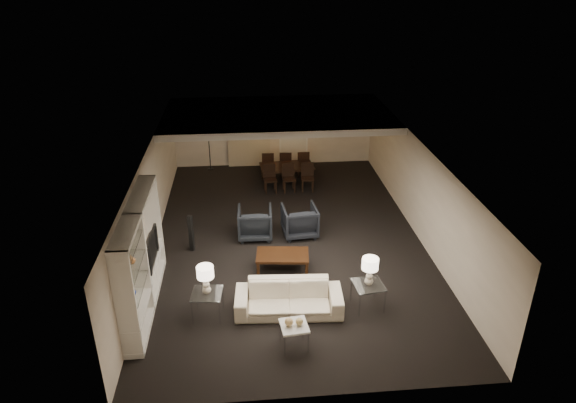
% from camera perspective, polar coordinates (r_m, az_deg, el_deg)
% --- Properties ---
extents(floor, '(11.00, 11.00, 0.00)m').
position_cam_1_polar(floor, '(13.82, 0.00, -4.11)').
color(floor, black).
rests_on(floor, ground).
extents(ceiling, '(7.00, 11.00, 0.02)m').
position_cam_1_polar(ceiling, '(12.77, 0.00, 5.67)').
color(ceiling, silver).
rests_on(ceiling, ground).
extents(wall_back, '(7.00, 0.02, 2.50)m').
position_cam_1_polar(wall_back, '(18.36, -1.58, 7.86)').
color(wall_back, '#C3B39D').
rests_on(wall_back, ground).
extents(wall_front, '(7.00, 0.02, 2.50)m').
position_cam_1_polar(wall_front, '(8.62, 3.45, -15.05)').
color(wall_front, '#C3B39D').
rests_on(wall_front, ground).
extents(wall_left, '(0.02, 11.00, 2.50)m').
position_cam_1_polar(wall_left, '(13.42, -15.05, -0.01)').
color(wall_left, '#C3B39D').
rests_on(wall_left, ground).
extents(wall_right, '(0.02, 11.00, 2.50)m').
position_cam_1_polar(wall_right, '(13.98, 14.44, 1.12)').
color(wall_right, '#C3B39D').
rests_on(wall_right, ground).
extents(ceiling_soffit, '(7.00, 4.00, 0.20)m').
position_cam_1_polar(ceiling_soffit, '(16.12, -1.15, 9.58)').
color(ceiling_soffit, silver).
rests_on(ceiling_soffit, ceiling).
extents(curtains, '(1.50, 0.12, 2.40)m').
position_cam_1_polar(curtains, '(18.27, -4.40, 7.53)').
color(curtains, beige).
rests_on(curtains, wall_back).
extents(door, '(0.90, 0.05, 2.10)m').
position_cam_1_polar(door, '(18.45, 0.62, 7.30)').
color(door, silver).
rests_on(door, wall_back).
extents(painting, '(0.95, 0.04, 0.65)m').
position_cam_1_polar(painting, '(18.48, 5.01, 8.86)').
color(painting, '#142D38').
rests_on(painting, wall_back).
extents(media_unit, '(0.38, 3.40, 2.35)m').
position_cam_1_polar(media_unit, '(11.17, -15.99, -6.09)').
color(media_unit, white).
rests_on(media_unit, wall_left).
extents(pendant_light, '(0.52, 0.52, 0.24)m').
position_cam_1_polar(pendant_light, '(16.28, -0.07, 7.99)').
color(pendant_light, '#D8591E').
rests_on(pendant_light, ceiling_soffit).
extents(sofa, '(2.31, 1.02, 0.66)m').
position_cam_1_polar(sofa, '(11.02, 0.08, -10.71)').
color(sofa, beige).
rests_on(sofa, floor).
extents(coffee_table, '(1.31, 0.85, 0.44)m').
position_cam_1_polar(coffee_table, '(12.40, -0.61, -6.74)').
color(coffee_table, black).
rests_on(coffee_table, floor).
extents(armchair_left, '(0.93, 0.95, 0.84)m').
position_cam_1_polar(armchair_left, '(13.74, -3.69, -2.36)').
color(armchair_left, black).
rests_on(armchair_left, floor).
extents(armchair_right, '(0.98, 1.00, 0.84)m').
position_cam_1_polar(armchair_right, '(13.82, 1.30, -2.15)').
color(armchair_right, black).
rests_on(armchair_right, floor).
extents(side_table_left, '(0.68, 0.68, 0.58)m').
position_cam_1_polar(side_table_left, '(11.05, -8.90, -11.23)').
color(side_table_left, silver).
rests_on(side_table_left, floor).
extents(side_table_right, '(0.69, 0.69, 0.58)m').
position_cam_1_polar(side_table_right, '(11.30, 8.84, -10.28)').
color(side_table_right, silver).
rests_on(side_table_right, floor).
extents(table_lamp_left, '(0.37, 0.37, 0.64)m').
position_cam_1_polar(table_lamp_left, '(10.70, -9.12, -8.62)').
color(table_lamp_left, beige).
rests_on(table_lamp_left, side_table_left).
extents(table_lamp_right, '(0.37, 0.37, 0.64)m').
position_cam_1_polar(table_lamp_right, '(10.96, 9.05, -7.70)').
color(table_lamp_right, beige).
rests_on(table_lamp_right, side_table_right).
extents(marble_table, '(0.57, 0.57, 0.52)m').
position_cam_1_polar(marble_table, '(10.21, 0.67, -14.68)').
color(marble_table, silver).
rests_on(marble_table, floor).
extents(gold_gourd_a, '(0.17, 0.17, 0.17)m').
position_cam_1_polar(gold_gourd_a, '(9.98, 0.10, -13.23)').
color(gold_gourd_a, '#D8B272').
rests_on(gold_gourd_a, marble_table).
extents(gold_gourd_b, '(0.14, 0.14, 0.14)m').
position_cam_1_polar(gold_gourd_b, '(10.01, 1.27, -13.21)').
color(gold_gourd_b, tan).
rests_on(gold_gourd_b, marble_table).
extents(television, '(1.14, 0.15, 0.66)m').
position_cam_1_polar(television, '(11.66, -15.37, -5.12)').
color(television, black).
rests_on(television, media_unit).
extents(vase_blue, '(0.18, 0.18, 0.18)m').
position_cam_1_polar(vase_blue, '(10.24, -17.01, -9.56)').
color(vase_blue, '#233698').
rests_on(vase_blue, media_unit).
extents(vase_amber, '(0.16, 0.16, 0.16)m').
position_cam_1_polar(vase_amber, '(10.27, -17.01, -6.18)').
color(vase_amber, '#CF8345').
rests_on(vase_amber, media_unit).
extents(floor_speaker, '(0.14, 0.14, 0.99)m').
position_cam_1_polar(floor_speaker, '(13.29, -10.73, -3.47)').
color(floor_speaker, black).
rests_on(floor_speaker, floor).
extents(dining_table, '(1.81, 1.12, 0.61)m').
position_cam_1_polar(dining_table, '(17.02, -0.09, 3.00)').
color(dining_table, black).
rests_on(dining_table, floor).
extents(chair_nl, '(0.46, 0.46, 0.90)m').
position_cam_1_polar(chair_nl, '(16.33, -1.99, 2.52)').
color(chair_nl, black).
rests_on(chair_nl, floor).
extents(chair_nm, '(0.44, 0.44, 0.90)m').
position_cam_1_polar(chair_nm, '(16.37, 0.11, 2.60)').
color(chair_nm, black).
rests_on(chair_nm, floor).
extents(chair_nr, '(0.45, 0.45, 0.90)m').
position_cam_1_polar(chair_nr, '(16.43, 2.20, 2.67)').
color(chair_nr, black).
rests_on(chair_nr, floor).
extents(chair_fl, '(0.43, 0.43, 0.90)m').
position_cam_1_polar(chair_fl, '(17.53, -2.25, 4.19)').
color(chair_fl, black).
rests_on(chair_fl, floor).
extents(chair_fm, '(0.44, 0.44, 0.90)m').
position_cam_1_polar(chair_fm, '(17.56, -0.29, 4.26)').
color(chair_fm, black).
rests_on(chair_fm, floor).
extents(chair_fr, '(0.42, 0.42, 0.90)m').
position_cam_1_polar(chair_fr, '(17.62, 1.66, 4.32)').
color(chair_fr, black).
rests_on(chair_fr, floor).
extents(floor_lamp, '(0.29, 0.29, 1.53)m').
position_cam_1_polar(floor_lamp, '(18.24, -8.74, 5.82)').
color(floor_lamp, black).
rests_on(floor_lamp, floor).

